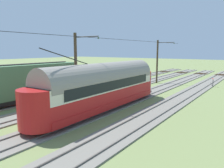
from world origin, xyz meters
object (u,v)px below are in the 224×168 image
at_px(vintage_streetcar, 103,86).
at_px(spare_tie_stack, 55,88).
at_px(catenary_pole_mid_near, 76,69).
at_px(switch_stand, 213,82).
at_px(coach_adjacent, 20,82).
at_px(catenary_pole_foreground, 158,61).

xyz_separation_m(vintage_streetcar, spare_tie_stack, (11.43, -4.14, -1.99)).
bearing_deg(catenary_pole_mid_near, spare_tie_stack, -28.65).
xyz_separation_m(vintage_streetcar, switch_stand, (-5.68, -19.31, -1.56)).
relative_size(coach_adjacent, catenary_pole_mid_near, 1.96).
bearing_deg(catenary_pole_mid_near, catenary_pole_foreground, -90.00).
distance_m(vintage_streetcar, switch_stand, 20.19).
xyz_separation_m(vintage_streetcar, catenary_pole_foreground, (2.62, -18.17, 1.40)).
height_order(coach_adjacent, catenary_pole_foreground, catenary_pole_foreground).
bearing_deg(coach_adjacent, spare_tie_stack, -68.20).
height_order(catenary_pole_foreground, catenary_pole_mid_near, same).
bearing_deg(spare_tie_stack, switch_stand, -138.43).
relative_size(vintage_streetcar, catenary_pole_foreground, 2.38).
bearing_deg(vintage_streetcar, catenary_pole_mid_near, 14.49).
bearing_deg(catenary_pole_foreground, catenary_pole_mid_near, 90.00).
bearing_deg(coach_adjacent, vintage_streetcar, -162.74).
distance_m(switch_stand, spare_tie_stack, 22.87).
bearing_deg(catenary_pole_mid_near, switch_stand, -112.56).
height_order(catenary_pole_mid_near, switch_stand, catenary_pole_mid_near).
bearing_deg(catenary_pole_foreground, coach_adjacent, 73.77).
xyz_separation_m(catenary_pole_foreground, spare_tie_stack, (8.81, 14.03, -3.38)).
height_order(catenary_pole_foreground, switch_stand, catenary_pole_foreground).
bearing_deg(switch_stand, catenary_pole_foreground, 7.81).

